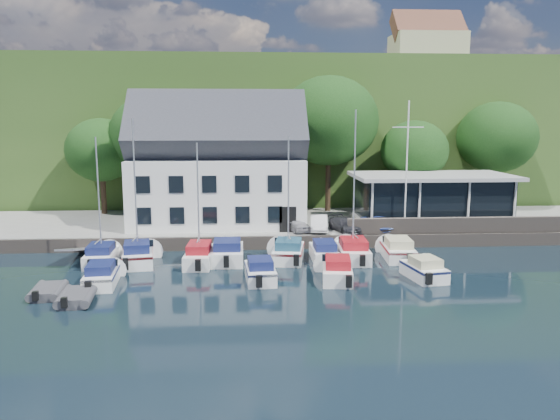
# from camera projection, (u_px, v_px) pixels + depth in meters

# --- Properties ---
(ground) EXTENTS (180.00, 180.00, 0.00)m
(ground) POSITION_uv_depth(u_px,v_px,m) (332.00, 295.00, 30.39)
(ground) COLOR black
(ground) RESTS_ON ground
(quay) EXTENTS (60.00, 13.00, 1.00)m
(quay) POSITION_uv_depth(u_px,v_px,m) (300.00, 226.00, 47.54)
(quay) COLOR gray
(quay) RESTS_ON ground
(quay_face) EXTENTS (60.00, 0.30, 1.00)m
(quay_face) POSITION_uv_depth(u_px,v_px,m) (309.00, 242.00, 41.14)
(quay_face) COLOR #5E534B
(quay_face) RESTS_ON ground
(hillside) EXTENTS (160.00, 75.00, 16.00)m
(hillside) POSITION_uv_depth(u_px,v_px,m) (274.00, 130.00, 90.14)
(hillside) COLOR #29471A
(hillside) RESTS_ON ground
(field_patch) EXTENTS (50.00, 30.00, 0.30)m
(field_patch) POSITION_uv_depth(u_px,v_px,m) (316.00, 83.00, 97.20)
(field_patch) COLOR #606834
(field_patch) RESTS_ON hillside
(farmhouse) EXTENTS (10.40, 7.00, 8.20)m
(farmhouse) POSITION_uv_depth(u_px,v_px,m) (427.00, 48.00, 79.72)
(farmhouse) COLOR #BCB38F
(farmhouse) RESTS_ON hillside
(harbor_building) EXTENTS (14.40, 8.20, 8.70)m
(harbor_building) POSITION_uv_depth(u_px,v_px,m) (218.00, 172.00, 45.33)
(harbor_building) COLOR white
(harbor_building) RESTS_ON quay
(club_pavilion) EXTENTS (13.20, 7.20, 4.10)m
(club_pavilion) POSITION_uv_depth(u_px,v_px,m) (431.00, 198.00, 46.35)
(club_pavilion) COLOR black
(club_pavilion) RESTS_ON quay
(seawall) EXTENTS (18.00, 0.50, 1.20)m
(seawall) POSITION_uv_depth(u_px,v_px,m) (463.00, 225.00, 42.12)
(seawall) COLOR #5E534B
(seawall) RESTS_ON quay
(gangway) EXTENTS (1.20, 6.00, 1.40)m
(gangway) POSITION_uv_depth(u_px,v_px,m) (79.00, 259.00, 38.21)
(gangway) COLOR silver
(gangway) RESTS_ON ground
(car_silver) EXTENTS (2.33, 3.65, 1.16)m
(car_silver) POSITION_uv_depth(u_px,v_px,m) (296.00, 224.00, 42.86)
(car_silver) COLOR #B4B3B8
(car_silver) RESTS_ON quay
(car_white) EXTENTS (1.71, 3.82, 1.22)m
(car_white) POSITION_uv_depth(u_px,v_px,m) (319.00, 223.00, 42.92)
(car_white) COLOR silver
(car_white) RESTS_ON quay
(car_dgrey) EXTENTS (2.46, 4.00, 1.08)m
(car_dgrey) POSITION_uv_depth(u_px,v_px,m) (345.00, 225.00, 42.61)
(car_dgrey) COLOR #323238
(car_dgrey) RESTS_ON quay
(car_blue) EXTENTS (2.09, 3.68, 1.18)m
(car_blue) POSITION_uv_depth(u_px,v_px,m) (379.00, 222.00, 43.29)
(car_blue) COLOR #2F4490
(car_blue) RESTS_ON quay
(flagpole) EXTENTS (2.42, 0.20, 10.09)m
(flagpole) POSITION_uv_depth(u_px,v_px,m) (407.00, 167.00, 42.12)
(flagpole) COLOR white
(flagpole) RESTS_ON quay
(tree_0) EXTENTS (6.44, 6.44, 8.81)m
(tree_0) POSITION_uv_depth(u_px,v_px,m) (102.00, 166.00, 50.17)
(tree_0) COLOR black
(tree_0) RESTS_ON quay
(tree_1) EXTENTS (7.97, 7.97, 10.89)m
(tree_1) POSITION_uv_depth(u_px,v_px,m) (154.00, 155.00, 49.93)
(tree_1) COLOR black
(tree_1) RESTS_ON quay
(tree_2) EXTENTS (7.84, 7.84, 10.72)m
(tree_2) POSITION_uv_depth(u_px,v_px,m) (278.00, 155.00, 51.44)
(tree_2) COLOR black
(tree_2) RESTS_ON quay
(tree_3) EXTENTS (9.33, 9.33, 12.75)m
(tree_3) POSITION_uv_depth(u_px,v_px,m) (329.00, 144.00, 51.46)
(tree_3) COLOR black
(tree_3) RESTS_ON quay
(tree_4) EXTENTS (6.30, 6.30, 8.61)m
(tree_4) POSITION_uv_depth(u_px,v_px,m) (414.00, 166.00, 51.26)
(tree_4) COLOR black
(tree_4) RESTS_ON quay
(tree_5) EXTENTS (7.61, 7.61, 10.39)m
(tree_5) POSITION_uv_depth(u_px,v_px,m) (496.00, 156.00, 52.95)
(tree_5) COLOR black
(tree_5) RESTS_ON quay
(boat_r1_0) EXTENTS (2.31, 6.03, 8.42)m
(boat_r1_0) POSITION_uv_depth(u_px,v_px,m) (99.00, 202.00, 36.35)
(boat_r1_0) COLOR white
(boat_r1_0) RESTS_ON ground
(boat_r1_1) EXTENTS (3.05, 6.02, 9.60)m
(boat_r1_1) POSITION_uv_depth(u_px,v_px,m) (135.00, 194.00, 36.03)
(boat_r1_1) COLOR white
(boat_r1_1) RESTS_ON ground
(boat_r1_2) EXTENTS (2.15, 6.41, 9.19)m
(boat_r1_2) POSITION_uv_depth(u_px,v_px,m) (198.00, 197.00, 36.12)
(boat_r1_2) COLOR white
(boat_r1_2) RESTS_ON ground
(boat_r1_3) EXTENTS (2.36, 5.86, 1.57)m
(boat_r1_3) POSITION_uv_depth(u_px,v_px,m) (227.00, 250.00, 37.36)
(boat_r1_3) COLOR white
(boat_r1_3) RESTS_ON ground
(boat_r1_4) EXTENTS (3.07, 6.07, 9.18)m
(boat_r1_4) POSITION_uv_depth(u_px,v_px,m) (288.00, 195.00, 37.12)
(boat_r1_4) COLOR white
(boat_r1_4) RESTS_ON ground
(boat_r1_5) EXTENTS (1.88, 5.83, 1.40)m
(boat_r1_5) POSITION_uv_depth(u_px,v_px,m) (324.00, 250.00, 37.76)
(boat_r1_5) COLOR white
(boat_r1_5) RESTS_ON ground
(boat_r1_6) EXTENTS (2.58, 6.67, 9.31)m
(boat_r1_6) POSITION_uv_depth(u_px,v_px,m) (354.00, 193.00, 37.31)
(boat_r1_6) COLOR white
(boat_r1_6) RESTS_ON ground
(boat_r1_7) EXTENTS (2.57, 6.41, 1.48)m
(boat_r1_7) POSITION_uv_depth(u_px,v_px,m) (397.00, 248.00, 38.34)
(boat_r1_7) COLOR white
(boat_r1_7) RESTS_ON ground
(boat_r2_0) EXTENTS (2.37, 5.83, 1.36)m
(boat_r2_0) POSITION_uv_depth(u_px,v_px,m) (102.00, 273.00, 32.21)
(boat_r2_0) COLOR white
(boat_r2_0) RESTS_ON ground
(boat_r2_2) EXTENTS (2.16, 5.11, 1.42)m
(boat_r2_2) POSITION_uv_depth(u_px,v_px,m) (260.00, 269.00, 32.91)
(boat_r2_2) COLOR white
(boat_r2_2) RESTS_ON ground
(boat_r2_3) EXTENTS (2.68, 6.09, 1.44)m
(boat_r2_3) POSITION_uv_depth(u_px,v_px,m) (337.00, 268.00, 33.19)
(boat_r2_3) COLOR white
(boat_r2_3) RESTS_ON ground
(boat_r2_4) EXTENTS (2.67, 4.95, 1.40)m
(boat_r2_4) POSITION_uv_depth(u_px,v_px,m) (424.00, 268.00, 33.33)
(boat_r2_4) COLOR white
(boat_r2_4) RESTS_ON ground
(dinghy_0) EXTENTS (2.10, 3.16, 0.70)m
(dinghy_0) POSITION_uv_depth(u_px,v_px,m) (48.00, 290.00, 30.13)
(dinghy_0) COLOR #3B3B40
(dinghy_0) RESTS_ON ground
(dinghy_1) EXTENTS (2.24, 3.37, 0.74)m
(dinghy_1) POSITION_uv_depth(u_px,v_px,m) (76.00, 295.00, 29.09)
(dinghy_1) COLOR #3B3B40
(dinghy_1) RESTS_ON ground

